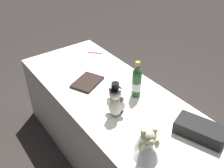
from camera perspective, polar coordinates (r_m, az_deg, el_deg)
The scene contains 8 objects.
ground_plane at distance 2.66m, azimuth 0.00°, elevation -14.54°, with size 12.00×12.00×0.00m, color #2D2826.
reception_table at distance 2.40m, azimuth 0.00°, elevation -8.99°, with size 2.02×0.82×0.71m, color white.
teddy_bear_groom at distance 1.90m, azimuth 0.78°, elevation -3.96°, with size 0.14×0.14×0.29m.
teddy_bear_bride at distance 1.64m, azimuth 7.65°, elevation -12.72°, with size 0.24×0.21×0.24m.
champagne_bottle at distance 2.08m, azimuth 5.44°, elevation 0.47°, with size 0.08×0.08×0.32m.
signing_pen at distance 2.78m, azimuth -3.92°, elevation 6.86°, with size 0.11×0.12×0.01m.
gift_case_black at distance 1.88m, azimuth 18.75°, elevation -9.56°, with size 0.36×0.27×0.10m.
guestbook at distance 2.30m, azimuth -5.46°, elevation 0.42°, with size 0.20×0.27×0.02m, color black.
Camera 1 is at (-1.40, 1.02, 2.01)m, focal length 41.53 mm.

